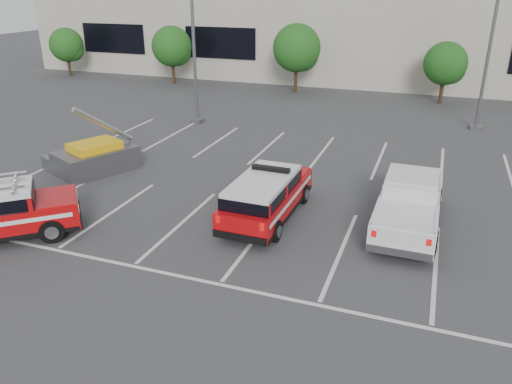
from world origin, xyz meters
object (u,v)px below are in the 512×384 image
tree_left (173,48)px  utility_rig (93,158)px  tree_mid_left (298,50)px  light_pole_mid (493,30)px  white_pickup (409,207)px  fire_chief_suv (267,199)px  light_pole_left (193,28)px  convention_building (390,18)px  tree_far_left (68,46)px  tree_mid_right (447,65)px

tree_left → utility_rig: (6.33, -18.73, -2.20)m
tree_mid_left → light_pole_mid: size_ratio=0.47×
light_pole_mid → utility_rig: 20.62m
tree_left → utility_rig: size_ratio=1.14×
white_pickup → utility_rig: size_ratio=1.39×
fire_chief_suv → tree_left: bearing=126.7°
tree_mid_left → light_pole_mid: (11.91, -6.05, 2.14)m
tree_left → light_pole_left: size_ratio=0.43×
convention_building → light_pole_mid: size_ratio=5.86×
light_pole_left → utility_rig: (-0.58, -8.69, -4.61)m
convention_building → utility_rig: size_ratio=15.43×
light_pole_mid → white_pickup: (-2.60, -13.47, -4.53)m
convention_building → light_pole_mid: 17.27m
tree_mid_left → white_pickup: 21.76m
tree_left → light_pole_mid: 22.86m
tree_left → light_pole_left: light_pole_left is taller
light_pole_mid → fire_chief_suv: bearing=-116.2°
tree_left → utility_rig: 19.90m
tree_left → light_pole_mid: (21.91, -6.05, 2.41)m
tree_far_left → tree_mid_right: size_ratio=1.00×
convention_building → white_pickup: 29.92m
tree_left → tree_mid_right: size_ratio=1.11×
light_pole_left → utility_rig: bearing=-93.8°
light_pole_mid → fire_chief_suv: (-7.16, -14.54, -4.48)m
tree_mid_right → utility_rig: 23.27m
tree_left → white_pickup: (19.31, -19.52, -2.11)m
tree_mid_right → white_pickup: (-0.69, -19.52, -1.84)m
tree_far_left → fire_chief_suv: 32.24m
tree_mid_right → fire_chief_suv: size_ratio=0.81×
tree_mid_right → tree_left: bearing=180.0°
tree_mid_left → fire_chief_suv: size_ratio=0.98×
tree_mid_left → white_pickup: tree_mid_left is taller
convention_building → white_pickup: (4.22, -29.34, -4.06)m
tree_far_left → white_pickup: 35.26m
tree_mid_right → white_pickup: 19.62m
convention_building → tree_left: convention_building is taller
tree_far_left → tree_mid_right: 30.00m
convention_building → fire_chief_suv: size_ratio=12.19×
tree_far_left → light_pole_left: 19.85m
fire_chief_suv → white_pickup: (4.56, 1.07, -0.04)m
convention_building → tree_mid_left: (-5.09, -9.82, -1.68)m
white_pickup → tree_mid_left: bearing=116.0°
tree_mid_left → tree_mid_right: 10.01m
tree_mid_left → fire_chief_suv: bearing=-77.0°
light_pole_mid → fire_chief_suv: 16.82m
white_pickup → tree_far_left: bearing=146.8°
tree_left → light_pole_mid: bearing=-15.4°
tree_far_left → tree_mid_left: 20.01m
light_pole_mid → light_pole_left: bearing=-165.1°
tree_mid_right → white_pickup: size_ratio=0.74×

